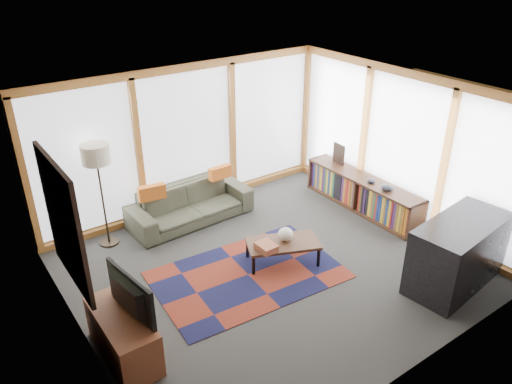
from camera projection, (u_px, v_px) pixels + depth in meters
ground at (272, 267)px, 7.46m from camera, size 5.50×5.50×0.00m
room_envelope at (277, 153)px, 7.42m from camera, size 5.52×5.02×2.62m
rug at (248, 275)px, 7.28m from camera, size 2.78×1.91×0.01m
sofa at (190, 204)px, 8.58m from camera, size 2.16×0.91×0.62m
pillow_left at (152, 192)px, 8.02m from camera, size 0.45×0.19×0.24m
pillow_right at (220, 172)px, 8.73m from camera, size 0.41×0.13×0.22m
floor_lamp at (102, 196)px, 7.67m from camera, size 0.43×0.43×1.71m
coffee_table at (283, 252)px, 7.50m from camera, size 1.19×0.92×0.36m
book_stack at (266, 247)px, 7.21m from camera, size 0.25×0.30×0.10m
vase at (286, 234)px, 7.43m from camera, size 0.27×0.27×0.20m
bookshelf at (362, 193)px, 8.95m from camera, size 0.44×2.45×0.61m
bowl_a at (388, 188)px, 8.36m from camera, size 0.24×0.24×0.10m
bowl_b at (371, 181)px, 8.62m from camera, size 0.17×0.17×0.07m
shelf_picture at (339, 154)px, 9.31m from camera, size 0.06×0.29×0.38m
tv_console at (123, 336)px, 5.77m from camera, size 0.48×1.16×0.58m
television at (123, 297)px, 5.52m from camera, size 0.25×0.92×0.53m
bar_counter at (458, 253)px, 6.92m from camera, size 1.63×0.90×0.99m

